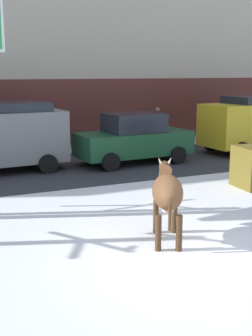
% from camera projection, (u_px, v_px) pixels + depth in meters
% --- Properties ---
extents(ground_plane, '(120.00, 120.00, 0.00)m').
position_uv_depth(ground_plane, '(196.00, 260.00, 8.06)').
color(ground_plane, white).
extents(road_strip, '(60.00, 5.60, 0.01)m').
position_uv_depth(road_strip, '(62.00, 169.00, 15.64)').
color(road_strip, '#333338').
rests_on(road_strip, ground).
extents(building_facade, '(44.00, 6.10, 13.00)m').
position_uv_depth(building_facade, '(14.00, 0.00, 20.45)').
color(building_facade, '#BCB29E').
rests_on(building_facade, ground).
extents(cow_brown, '(1.19, 1.89, 1.54)m').
position_uv_depth(cow_brown, '(167.00, 192.00, 8.84)').
color(cow_brown, brown).
rests_on(cow_brown, ground).
extents(car_darkgreen_sedan, '(4.30, 2.18, 1.84)m').
position_uv_depth(car_darkgreen_sedan, '(134.00, 139.00, 16.45)').
color(car_darkgreen_sedan, '#194C2D').
rests_on(car_darkgreen_sedan, ground).
extents(pedestrian_near_billboard, '(0.36, 0.24, 1.73)m').
position_uv_depth(pedestrian_near_billboard, '(157.00, 126.00, 20.35)').
color(pedestrian_near_billboard, '#282833').
rests_on(pedestrian_near_billboard, ground).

